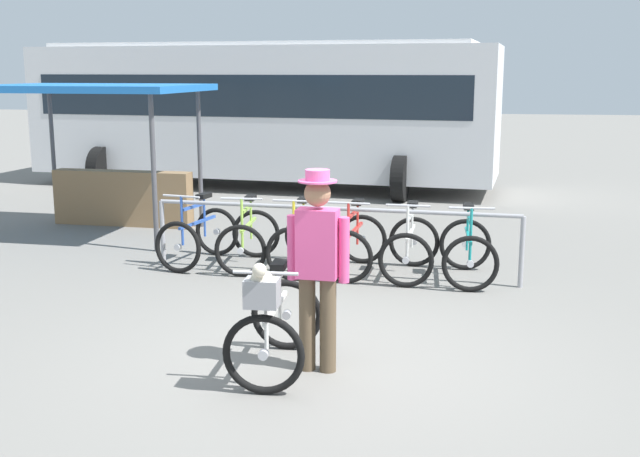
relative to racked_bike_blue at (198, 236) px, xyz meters
The scene contains 12 objects.
ground_plane 3.83m from the racked_bike_blue, 54.92° to the right, with size 80.00×80.00×0.00m, color slate.
bike_rack_rail 1.89m from the racked_bike_blue, ahead, with size 4.60×0.39×0.88m.
racked_bike_blue is the anchor object (origin of this frame).
racked_bike_lime 0.70m from the racked_bike_blue, ahead, with size 0.72×1.12×0.97m.
racked_bike_yellow 1.40m from the racked_bike_blue, ahead, with size 0.69×1.13×0.98m.
racked_bike_red 2.10m from the racked_bike_blue, ahead, with size 0.74×1.14×0.97m.
racked_bike_white 2.80m from the racked_bike_blue, ahead, with size 0.71×1.12×0.97m.
racked_bike_teal 3.50m from the racked_bike_blue, ahead, with size 0.71×1.14×0.98m.
featured_bicycle 4.04m from the racked_bike_blue, 62.94° to the right, with size 0.69×1.22×1.09m.
person_with_featured_bike 4.09m from the racked_bike_blue, 57.39° to the right, with size 0.53×0.32×1.72m.
bus_distant 7.13m from the racked_bike_blue, 96.53° to the left, with size 10.21×4.10×3.08m.
market_stall 2.97m from the racked_bike_blue, 137.53° to the left, with size 3.19×2.43×2.30m.
Camera 1 is at (1.05, -6.47, 2.52)m, focal length 43.59 mm.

